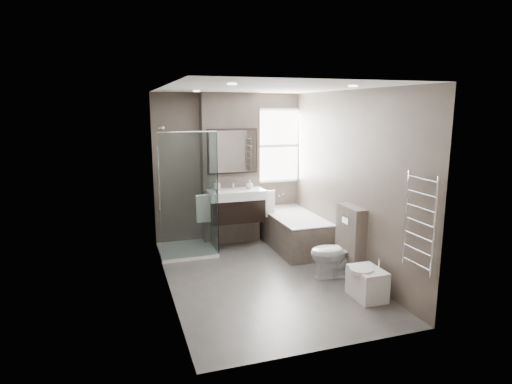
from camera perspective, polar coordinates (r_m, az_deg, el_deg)
name	(u,v)px	position (r m, az deg, el deg)	size (l,w,h in m)	color
room	(264,187)	(5.75, 1.09, 0.64)	(2.70, 3.90, 2.70)	#494643
vanity_pier	(230,169)	(7.43, -3.44, 3.04)	(1.00, 0.25, 2.60)	#574D45
vanity	(236,205)	(7.20, -2.68, -1.75)	(0.95, 0.47, 0.66)	black
mirror_cabinet	(233,151)	(7.23, -3.14, 5.45)	(0.86, 0.08, 0.76)	black
towel_left	(203,209)	(7.06, -7.02, -2.26)	(0.24, 0.06, 0.44)	silver
towel_right	(268,204)	(7.35, 1.57, -1.64)	(0.24, 0.06, 0.44)	silver
shower_enclosure	(193,224)	(7.03, -8.42, -4.28)	(0.90, 0.90, 2.00)	white
bathtub	(294,230)	(7.31, 5.07, -5.03)	(0.75, 1.60, 0.57)	#574D45
window	(277,146)	(7.76, 2.81, 6.18)	(0.98, 0.06, 1.33)	white
toilet	(335,253)	(6.16, 10.45, -7.95)	(0.39, 0.69, 0.70)	white
cistern_box	(350,241)	(6.23, 12.46, -6.38)	(0.19, 0.55, 1.00)	#574D45
bidet	(367,283)	(5.63, 14.55, -11.63)	(0.41, 0.48, 0.50)	white
towel_radiator	(420,222)	(5.02, 21.00, -3.79)	(0.03, 0.49, 1.10)	silver
soap_bottle_a	(217,185)	(7.07, -5.20, 0.92)	(0.09, 0.09, 0.19)	white
soap_bottle_b	(250,184)	(7.23, -0.86, 1.03)	(0.12, 0.12, 0.15)	white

